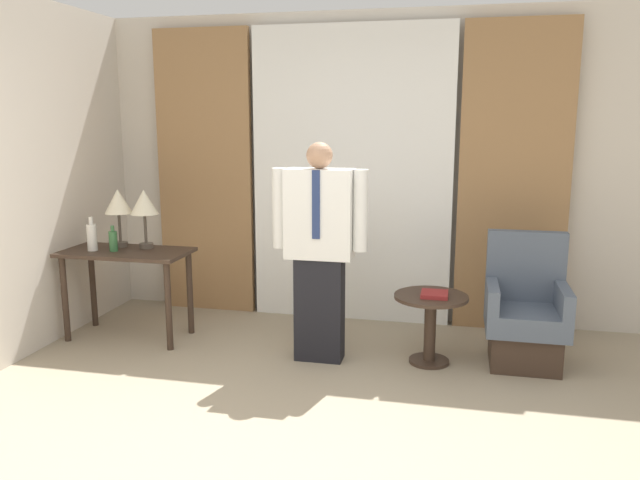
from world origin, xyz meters
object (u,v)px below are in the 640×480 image
object	(u,v)px
bottle_near_edge	(92,237)
person	(320,246)
book	(434,294)
side_table	(430,317)
armchair	(525,317)
bottle_by_lamp	(113,241)
table_lamp_right	(144,205)
desk	(127,266)
table_lamp_left	(118,204)

from	to	relation	value
bottle_near_edge	person	xyz separation A→B (m)	(1.90, -0.07, 0.02)
book	side_table	bearing A→B (deg)	136.87
armchair	bottle_by_lamp	bearing A→B (deg)	-176.94
bottle_near_edge	book	size ratio (longest dim) A/B	1.37
table_lamp_right	side_table	distance (m)	2.46
bottle_by_lamp	book	size ratio (longest dim) A/B	1.04
person	book	bearing A→B (deg)	5.28
table_lamp_right	person	xyz separation A→B (m)	(1.53, -0.25, -0.23)
table_lamp_right	bottle_by_lamp	world-z (taller)	table_lamp_right
table_lamp_right	armchair	size ratio (longest dim) A/B	0.50
desk	table_lamp_right	xyz separation A→B (m)	(0.12, 0.13, 0.49)
table_lamp_left	side_table	world-z (taller)	table_lamp_left
book	armchair	bearing A→B (deg)	14.79
person	armchair	world-z (taller)	person
table_lamp_right	bottle_near_edge	world-z (taller)	table_lamp_right
table_lamp_right	book	world-z (taller)	table_lamp_right
side_table	book	world-z (taller)	book
desk	book	xyz separation A→B (m)	(2.48, -0.05, -0.07)
armchair	book	xyz separation A→B (m)	(-0.66, -0.17, 0.18)
table_lamp_right	book	size ratio (longest dim) A/B	2.41
side_table	table_lamp_right	bearing A→B (deg)	176.34
bottle_near_edge	desk	bearing A→B (deg)	12.41
person	desk	bearing A→B (deg)	175.71
table_lamp_right	side_table	bearing A→B (deg)	-3.66
desk	person	bearing A→B (deg)	-4.29
bottle_near_edge	bottle_by_lamp	distance (m)	0.18
table_lamp_right	person	size ratio (longest dim) A/B	0.30
bottle_near_edge	person	distance (m)	1.91
book	person	bearing A→B (deg)	-174.72
table_lamp_left	armchair	bearing A→B (deg)	0.02
book	table_lamp_left	bearing A→B (deg)	176.20
person	bottle_by_lamp	bearing A→B (deg)	177.37
table_lamp_right	desk	bearing A→B (deg)	-132.61
bottle_near_edge	book	world-z (taller)	bottle_near_edge
bottle_near_edge	armchair	size ratio (longest dim) A/B	0.29
table_lamp_left	bottle_near_edge	xyz separation A→B (m)	(-0.14, -0.18, -0.25)
table_lamp_right	bottle_near_edge	size ratio (longest dim) A/B	1.75
table_lamp_left	person	world-z (taller)	person
table_lamp_right	side_table	world-z (taller)	table_lamp_right
table_lamp_right	bottle_by_lamp	size ratio (longest dim) A/B	2.31
side_table	bottle_near_edge	bearing A→B (deg)	-179.27
table_lamp_left	person	distance (m)	1.79
table_lamp_left	bottle_near_edge	size ratio (longest dim) A/B	1.75
desk	table_lamp_right	world-z (taller)	table_lamp_right
side_table	bottle_by_lamp	bearing A→B (deg)	-179.52
person	side_table	bearing A→B (deg)	7.03
bottle_by_lamp	armchair	distance (m)	3.26
table_lamp_right	table_lamp_left	bearing A→B (deg)	180.00
bottle_near_edge	person	size ratio (longest dim) A/B	0.17
person	table_lamp_right	bearing A→B (deg)	170.70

